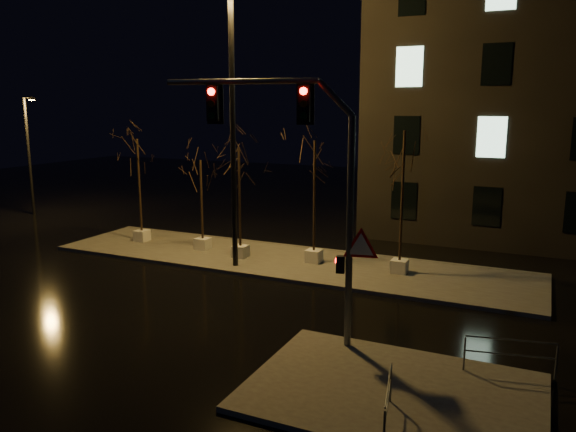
% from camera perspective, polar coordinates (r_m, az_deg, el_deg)
% --- Properties ---
extents(ground, '(90.00, 90.00, 0.00)m').
position_cam_1_polar(ground, '(20.37, -7.89, -8.92)').
color(ground, black).
rests_on(ground, ground).
extents(median, '(22.00, 5.00, 0.15)m').
position_cam_1_polar(median, '(25.34, -0.55, -4.59)').
color(median, '#494741').
rests_on(median, ground).
extents(sidewalk_corner, '(7.00, 5.00, 0.15)m').
position_cam_1_polar(sidewalk_corner, '(14.60, 10.62, -17.18)').
color(sidewalk_corner, '#494741').
rests_on(sidewalk_corner, ground).
extents(tree_0, '(1.80, 1.80, 5.33)m').
position_cam_1_polar(tree_0, '(29.03, -14.98, 5.33)').
color(tree_0, silver).
rests_on(tree_0, median).
extents(tree_1, '(1.80, 1.80, 4.42)m').
position_cam_1_polar(tree_1, '(26.74, -8.84, 3.62)').
color(tree_1, silver).
rests_on(tree_1, median).
extents(tree_2, '(1.80, 1.80, 5.14)m').
position_cam_1_polar(tree_2, '(25.03, -4.99, 4.46)').
color(tree_2, silver).
rests_on(tree_2, median).
extents(tree_3, '(1.80, 1.80, 5.49)m').
position_cam_1_polar(tree_3, '(24.13, 2.72, 4.88)').
color(tree_3, silver).
rests_on(tree_3, median).
extents(tree_4, '(1.80, 1.80, 6.00)m').
position_cam_1_polar(tree_4, '(22.94, 11.65, 5.29)').
color(tree_4, silver).
rests_on(tree_4, median).
extents(traffic_signal_mast, '(6.07, 1.31, 7.54)m').
position_cam_1_polar(traffic_signal_mast, '(15.60, 1.94, 4.32)').
color(traffic_signal_mast, '#525559').
rests_on(traffic_signal_mast, sidewalk_corner).
extents(streetlight_main, '(2.83, 0.90, 11.38)m').
position_cam_1_polar(streetlight_main, '(23.56, -5.66, 10.53)').
color(streetlight_main, black).
rests_on(streetlight_main, median).
extents(streetlight_far, '(1.44, 0.64, 7.50)m').
position_cam_1_polar(streetlight_far, '(39.36, -24.80, 6.03)').
color(streetlight_far, black).
rests_on(streetlight_far, ground).
extents(guard_rail_a, '(2.22, 0.49, 0.98)m').
position_cam_1_polar(guard_rail_a, '(15.79, 21.63, -12.68)').
color(guard_rail_a, '#525559').
rests_on(guard_rail_a, sidewalk_corner).
extents(guard_rail_b, '(0.44, 2.02, 0.97)m').
position_cam_1_polar(guard_rail_b, '(12.87, 10.11, -17.74)').
color(guard_rail_b, '#525559').
rests_on(guard_rail_b, sidewalk_corner).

